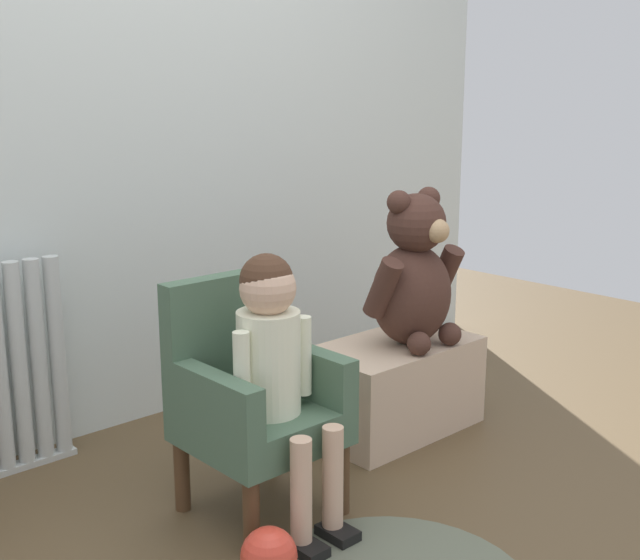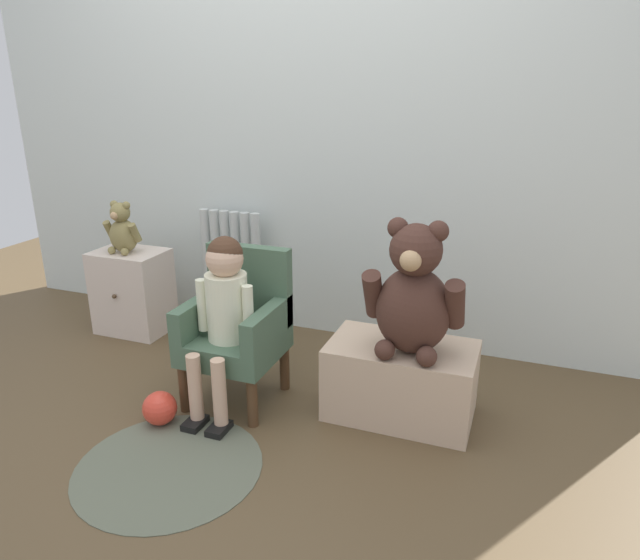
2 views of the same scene
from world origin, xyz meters
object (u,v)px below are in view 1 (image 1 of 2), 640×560
object	(u,v)px
radiator	(9,370)
low_bench	(394,386)
large_teddy_bear	(414,277)
child_armchair	(251,395)
child_figure	(275,351)
toy_ball	(269,556)

from	to	relation	value
radiator	low_bench	size ratio (longest dim) A/B	1.12
radiator	low_bench	distance (m)	1.25
radiator	large_teddy_bear	bearing A→B (deg)	-28.79
child_armchair	low_bench	xyz separation A→B (m)	(0.69, 0.09, -0.18)
child_figure	radiator	bearing A→B (deg)	117.32
low_bench	large_teddy_bear	xyz separation A→B (m)	(0.04, -0.04, 0.39)
low_bench	toy_ball	bearing A→B (deg)	-155.29
child_armchair	child_figure	size ratio (longest dim) A/B	0.88
child_armchair	toy_ball	distance (m)	0.46
child_figure	large_teddy_bear	xyz separation A→B (m)	(0.73, 0.16, 0.06)
child_armchair	toy_ball	xyz separation A→B (m)	(-0.20, -0.32, -0.26)
low_bench	radiator	bearing A→B (deg)	151.98
radiator	child_armchair	size ratio (longest dim) A/B	1.01
low_bench	toy_ball	world-z (taller)	low_bench
large_teddy_bear	toy_ball	size ratio (longest dim) A/B	3.84
child_armchair	low_bench	world-z (taller)	child_armchair
child_figure	toy_ball	world-z (taller)	child_figure
large_teddy_bear	child_armchair	bearing A→B (deg)	-176.10
child_armchair	large_teddy_bear	bearing A→B (deg)	3.90
child_figure	large_teddy_bear	size ratio (longest dim) A/B	1.40
child_figure	low_bench	xyz separation A→B (m)	(0.69, 0.20, -0.33)
low_bench	large_teddy_bear	bearing A→B (deg)	-45.40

